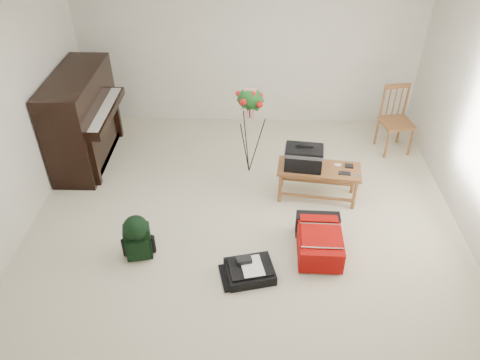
{
  "coord_description": "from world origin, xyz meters",
  "views": [
    {
      "loc": [
        0.07,
        -3.8,
        3.72
      ],
      "look_at": [
        -0.05,
        0.35,
        0.59
      ],
      "focal_mm": 35.0,
      "sensor_mm": 36.0,
      "label": 1
    }
  ],
  "objects_px": {
    "piano": "(83,120)",
    "dining_chair": "(396,120)",
    "flower_stand": "(249,132)",
    "black_duffel": "(250,270)",
    "green_backpack": "(137,236)",
    "bench": "(309,162)",
    "red_suitcase": "(319,238)"
  },
  "relations": [
    {
      "from": "dining_chair",
      "to": "red_suitcase",
      "type": "xyz_separation_m",
      "value": [
        -1.27,
        -2.07,
        -0.3
      ]
    },
    {
      "from": "bench",
      "to": "green_backpack",
      "type": "bearing_deg",
      "value": -143.21
    },
    {
      "from": "piano",
      "to": "red_suitcase",
      "type": "relative_size",
      "value": 2.14
    },
    {
      "from": "black_duffel",
      "to": "green_backpack",
      "type": "bearing_deg",
      "value": 154.98
    },
    {
      "from": "piano",
      "to": "flower_stand",
      "type": "distance_m",
      "value": 2.24
    },
    {
      "from": "piano",
      "to": "dining_chair",
      "type": "relative_size",
      "value": 1.59
    },
    {
      "from": "bench",
      "to": "black_duffel",
      "type": "distance_m",
      "value": 1.55
    },
    {
      "from": "bench",
      "to": "dining_chair",
      "type": "height_order",
      "value": "dining_chair"
    },
    {
      "from": "green_backpack",
      "to": "flower_stand",
      "type": "relative_size",
      "value": 0.43
    },
    {
      "from": "bench",
      "to": "dining_chair",
      "type": "xyz_separation_m",
      "value": [
        1.33,
        1.18,
        -0.08
      ]
    },
    {
      "from": "red_suitcase",
      "to": "piano",
      "type": "bearing_deg",
      "value": 152.16
    },
    {
      "from": "piano",
      "to": "black_duffel",
      "type": "xyz_separation_m",
      "value": [
        2.26,
        -2.11,
        -0.53
      ]
    },
    {
      "from": "bench",
      "to": "dining_chair",
      "type": "distance_m",
      "value": 1.78
    },
    {
      "from": "piano",
      "to": "red_suitcase",
      "type": "distance_m",
      "value": 3.48
    },
    {
      "from": "black_duffel",
      "to": "piano",
      "type": "bearing_deg",
      "value": 123.41
    },
    {
      "from": "bench",
      "to": "red_suitcase",
      "type": "relative_size",
      "value": 1.48
    },
    {
      "from": "green_backpack",
      "to": "flower_stand",
      "type": "bearing_deg",
      "value": 42.18
    },
    {
      "from": "bench",
      "to": "green_backpack",
      "type": "height_order",
      "value": "bench"
    },
    {
      "from": "black_duffel",
      "to": "green_backpack",
      "type": "distance_m",
      "value": 1.24
    },
    {
      "from": "piano",
      "to": "black_duffel",
      "type": "height_order",
      "value": "piano"
    },
    {
      "from": "dining_chair",
      "to": "red_suitcase",
      "type": "relative_size",
      "value": 1.35
    },
    {
      "from": "green_backpack",
      "to": "dining_chair",
      "type": "bearing_deg",
      "value": 22.83
    },
    {
      "from": "piano",
      "to": "red_suitcase",
      "type": "height_order",
      "value": "piano"
    },
    {
      "from": "bench",
      "to": "red_suitcase",
      "type": "height_order",
      "value": "bench"
    },
    {
      "from": "piano",
      "to": "black_duffel",
      "type": "bearing_deg",
      "value": -43.05
    },
    {
      "from": "flower_stand",
      "to": "red_suitcase",
      "type": "bearing_deg",
      "value": -56.83
    },
    {
      "from": "dining_chair",
      "to": "red_suitcase",
      "type": "bearing_deg",
      "value": -133.07
    },
    {
      "from": "piano",
      "to": "green_backpack",
      "type": "height_order",
      "value": "piano"
    },
    {
      "from": "dining_chair",
      "to": "flower_stand",
      "type": "xyz_separation_m",
      "value": [
        -2.05,
        -0.63,
        0.16
      ]
    },
    {
      "from": "dining_chair",
      "to": "green_backpack",
      "type": "relative_size",
      "value": 1.74
    },
    {
      "from": "bench",
      "to": "black_duffel",
      "type": "xyz_separation_m",
      "value": [
        -0.68,
        -1.31,
        -0.47
      ]
    },
    {
      "from": "black_duffel",
      "to": "green_backpack",
      "type": "height_order",
      "value": "green_backpack"
    }
  ]
}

